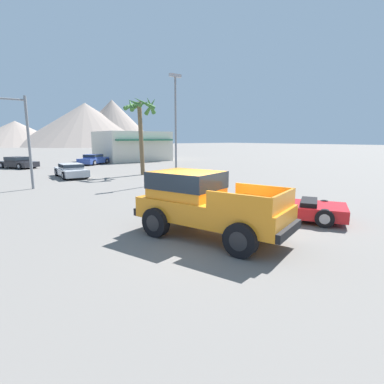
% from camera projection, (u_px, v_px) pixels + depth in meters
% --- Properties ---
extents(ground_plane, '(320.00, 320.00, 0.00)m').
position_uv_depth(ground_plane, '(209.00, 237.00, 9.49)').
color(ground_plane, slate).
extents(orange_pickup_truck, '(3.28, 5.32, 2.03)m').
position_uv_depth(orange_pickup_truck, '(202.00, 200.00, 9.48)').
color(orange_pickup_truck, orange).
rests_on(orange_pickup_truck, ground_plane).
extents(red_convertible_car, '(3.58, 4.43, 0.99)m').
position_uv_depth(red_convertible_car, '(289.00, 208.00, 11.68)').
color(red_convertible_car, red).
rests_on(red_convertible_car, ground_plane).
extents(parked_car_silver, '(2.07, 4.68, 1.10)m').
position_uv_depth(parked_car_silver, '(71.00, 170.00, 24.14)').
color(parked_car_silver, '#B7BABF').
rests_on(parked_car_silver, ground_plane).
extents(parked_car_dark, '(3.64, 4.72, 1.20)m').
position_uv_depth(parked_car_dark, '(18.00, 162.00, 31.50)').
color(parked_car_dark, '#232328').
rests_on(parked_car_dark, ground_plane).
extents(parked_car_blue, '(4.60, 4.17, 1.23)m').
position_uv_depth(parked_car_blue, '(94.00, 159.00, 36.23)').
color(parked_car_blue, '#334C9E').
rests_on(parked_car_blue, ground_plane).
extents(street_lamp_post, '(0.90, 0.24, 7.40)m').
position_uv_depth(street_lamp_post, '(176.00, 118.00, 20.77)').
color(street_lamp_post, slate).
rests_on(street_lamp_post, ground_plane).
extents(palm_tree_tall, '(2.52, 2.70, 6.51)m').
position_uv_depth(palm_tree_tall, '(141.00, 116.00, 25.06)').
color(palm_tree_tall, brown).
rests_on(palm_tree_tall, ground_plane).
extents(storefront_building, '(9.02, 8.00, 4.04)m').
position_uv_depth(storefront_building, '(132.00, 146.00, 42.37)').
color(storefront_building, beige).
rests_on(storefront_building, ground_plane).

